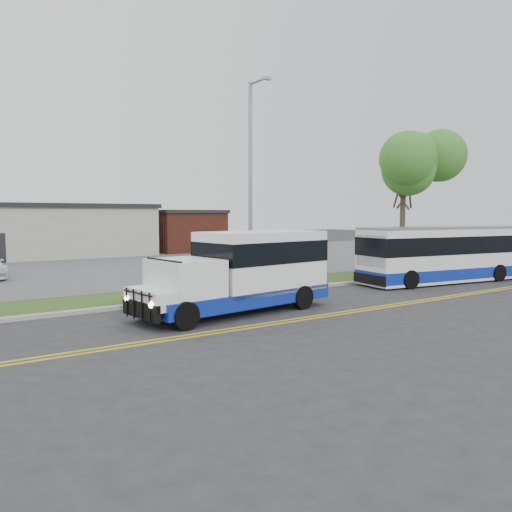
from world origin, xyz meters
TOP-DOWN VIEW (x-y plane):
  - ground at (0.00, 0.00)m, footprint 140.00×140.00m
  - lane_line_north at (0.00, -3.85)m, footprint 70.00×0.12m
  - lane_line_south at (0.00, -4.15)m, footprint 70.00×0.12m
  - curb at (0.00, 1.10)m, footprint 80.00×0.30m
  - verge at (0.00, 2.90)m, footprint 80.00×3.30m
  - parking_lot at (0.00, 17.00)m, footprint 80.00×25.00m
  - brick_wing at (10.50, 26.00)m, footprint 6.30×7.30m
  - tree_east at (14.00, 3.00)m, footprint 5.20×5.20m
  - streetlight_near at (3.00, 2.73)m, footprint 0.35×1.53m
  - shuttle_bus at (-0.15, -1.71)m, footprint 7.75×3.32m
  - transit_bus at (12.89, -0.98)m, footprint 10.59×3.77m

SIDE VIEW (x-z plane):
  - ground at x=0.00m, z-range 0.00..0.00m
  - lane_line_north at x=0.00m, z-range 0.00..0.01m
  - lane_line_south at x=0.00m, z-range 0.00..0.01m
  - verge at x=0.00m, z-range 0.00..0.10m
  - parking_lot at x=0.00m, z-range 0.00..0.10m
  - curb at x=0.00m, z-range 0.00..0.15m
  - transit_bus at x=12.89m, z-range 0.02..2.89m
  - shuttle_bus at x=-0.15m, z-range 0.10..2.98m
  - brick_wing at x=10.50m, z-range 0.01..3.91m
  - streetlight_near at x=3.00m, z-range 0.48..9.98m
  - tree_east at x=14.00m, z-range 2.04..10.37m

